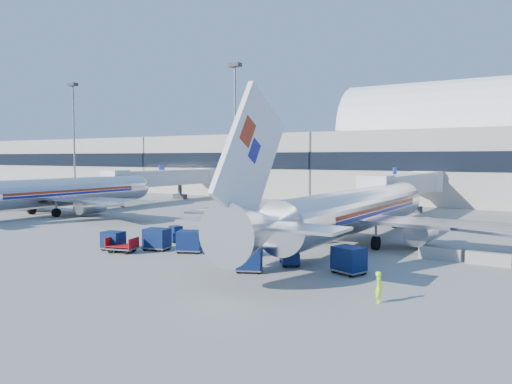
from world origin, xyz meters
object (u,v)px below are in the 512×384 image
Objects in this scene: cart_train_b at (157,239)px; tug_right at (289,255)px; cart_open_red at (122,247)px; ramp_worker at (379,287)px; cart_solo_near at (249,260)px; barrier_near at (440,254)px; barrier_mid at (488,259)px; mast_far_west at (74,122)px; airliner_mid at (50,193)px; tug_left at (180,234)px; tug_lead at (247,247)px; jetbridge_near at (408,185)px; cart_train_a at (190,241)px; cart_train_c at (113,240)px; cart_solo_far at (349,259)px; airliner_main at (351,211)px; jetbridge_mid at (172,178)px; mast_west at (235,112)px.

tug_right is at bearing -7.03° from cart_train_b.
ramp_worker reaches higher than cart_open_red.
cart_solo_near is at bearing -16.61° from cart_open_red.
barrier_near is 1.00× the size of barrier_mid.
airliner_mid is at bearing -42.32° from mast_far_west.
tug_lead is at bearing -86.12° from tug_left.
jetbridge_near is 11.22× the size of cart_train_a.
barrier_near is at bearing 10.38° from cart_open_red.
cart_solo_far is (19.46, 2.55, 0.13)m from cart_train_c.
airliner_main is at bearing 22.21° from cart_train_a.
tug_lead is 10.08m from cart_open_red.
cart_train_b is at bearing 141.74° from cart_solo_near.
airliner_mid is at bearing 177.13° from barrier_near.
mast_far_west is 13.54× the size of ramp_worker.
cart_solo_near is (40.24, -13.41, -2.12)m from airliner_mid.
cart_train_b is at bearing -158.45° from cart_solo_far.
airliner_main is 20.23m from cart_train_c.
barrier_near is (10.40, -28.81, -3.48)m from jetbridge_near.
jetbridge_mid is at bearing 152.65° from barrier_mid.
mast_west is at bearing -3.21° from jetbridge_mid.
ramp_worker is (21.41, -8.79, 0.16)m from tug_left.
mast_far_west is 1.00× the size of mast_west.
airliner_mid is 38.07m from tug_lead.
cart_solo_far is (33.98, -35.80, -13.84)m from mast_west.
cart_solo_near is 0.87× the size of cart_solo_far.
cart_open_red is at bearing -151.60° from cart_solo_far.
airliner_mid is 14.48× the size of cart_open_red.
ramp_worker reaches higher than cart_train_c.
tug_right is (69.30, -35.33, -14.09)m from mast_far_west.
airliner_main is 8.74m from barrier_near.
jetbridge_mid is 49.10m from cart_train_b.
airliner_main is at bearing -40.36° from mast_west.
tug_lead is 4.74m from cart_train_a.
jetbridge_near is 11.97× the size of cart_train_b.
ramp_worker is at bearing -34.72° from cart_solo_far.
tug_lead is 4.45m from tug_right.
cart_open_red is (-9.08, -4.37, -0.24)m from tug_lead.
barrier_mid is 1.20× the size of tug_lead.
cart_train_a reaches higher than cart_solo_near.
airliner_mid reaches higher than cart_solo_far.
cart_open_red is at bearing -137.04° from airliner_main.
tug_left is 5.37m from cart_train_a.
ramp_worker is at bearing -63.31° from tug_lead.
cart_train_a is (60.49, -35.76, -13.85)m from mast_far_west.
mast_far_west is at bearing 160.25° from barrier_near.
airliner_mid is 34.13m from cart_train_a.
airliner_main is 10.10m from tug_right.
cart_train_b is (-20.49, -8.38, 0.50)m from barrier_near.
ramp_worker is (-0.21, -13.10, 0.38)m from barrier_near.
cart_train_c is (-10.46, -4.11, 0.15)m from tug_lead.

